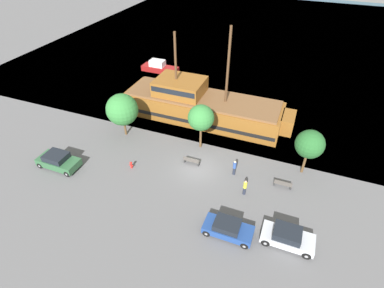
{
  "coord_description": "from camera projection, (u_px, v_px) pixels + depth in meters",
  "views": [
    {
      "loc": [
        7.59,
        -20.91,
        20.18
      ],
      "look_at": [
        -1.39,
        2.0,
        1.2
      ],
      "focal_mm": 28.0,
      "sensor_mm": 36.0,
      "label": 1
    }
  ],
  "objects": [
    {
      "name": "moored_boat_dockside",
      "position": [
        159.0,
        67.0,
        47.9
      ],
      "size": [
        5.85,
        1.94,
        1.78
      ],
      "color": "maroon",
      "rests_on": "water_surface"
    },
    {
      "name": "pirate_ship",
      "position": [
        200.0,
        105.0,
        36.27
      ],
      "size": [
        20.32,
        5.53,
        11.45
      ],
      "color": "brown",
      "rests_on": "water_surface"
    },
    {
      "name": "pedestrian_walking_near",
      "position": [
        234.0,
        168.0,
        28.72
      ],
      "size": [
        0.32,
        0.32,
        1.67
      ],
      "color": "#232838",
      "rests_on": "ground_plane"
    },
    {
      "name": "parked_car_curb_mid",
      "position": [
        228.0,
        228.0,
        23.4
      ],
      "size": [
        3.9,
        1.8,
        1.33
      ],
      "color": "navy",
      "rests_on": "ground_plane"
    },
    {
      "name": "water_surface",
      "position": [
        272.0,
        36.0,
        62.37
      ],
      "size": [
        80.0,
        80.0,
        0.0
      ],
      "primitive_type": "plane",
      "color": "#33566B",
      "rests_on": "ground"
    },
    {
      "name": "tree_row_mideast",
      "position": [
        201.0,
        118.0,
        30.39
      ],
      "size": [
        2.72,
        2.72,
        5.1
      ],
      "color": "brown",
      "rests_on": "ground_plane"
    },
    {
      "name": "tree_row_east",
      "position": [
        122.0,
        110.0,
        32.51
      ],
      "size": [
        3.5,
        3.5,
        5.04
      ],
      "color": "brown",
      "rests_on": "ground_plane"
    },
    {
      "name": "tree_row_midwest",
      "position": [
        310.0,
        144.0,
        27.4
      ],
      "size": [
        2.69,
        2.69,
        4.78
      ],
      "color": "brown",
      "rests_on": "ground_plane"
    },
    {
      "name": "ground_plane",
      "position": [
        198.0,
        168.0,
        29.93
      ],
      "size": [
        160.0,
        160.0,
        0.0
      ],
      "primitive_type": "plane",
      "color": "#5B5B5E"
    },
    {
      "name": "bench_promenade_east",
      "position": [
        192.0,
        161.0,
        30.14
      ],
      "size": [
        1.64,
        0.45,
        0.85
      ],
      "color": "#4C4742",
      "rests_on": "ground_plane"
    },
    {
      "name": "bench_promenade_west",
      "position": [
        283.0,
        184.0,
        27.56
      ],
      "size": [
        1.61,
        0.45,
        0.85
      ],
      "color": "#4C4742",
      "rests_on": "ground_plane"
    },
    {
      "name": "pedestrian_walking_far",
      "position": [
        245.0,
        187.0,
        26.67
      ],
      "size": [
        0.32,
        0.32,
        1.64
      ],
      "color": "#232838",
      "rests_on": "ground_plane"
    },
    {
      "name": "parked_car_curb_front",
      "position": [
        58.0,
        161.0,
        29.68
      ],
      "size": [
        4.17,
        2.01,
        1.52
      ],
      "color": "#2D5B38",
      "rests_on": "ground_plane"
    },
    {
      "name": "parked_car_curb_rear",
      "position": [
        287.0,
        237.0,
        22.72
      ],
      "size": [
        3.95,
        1.88,
        1.43
      ],
      "color": "#B7BCC6",
      "rests_on": "ground_plane"
    },
    {
      "name": "fire_hydrant",
      "position": [
        131.0,
        165.0,
        29.71
      ],
      "size": [
        0.42,
        0.25,
        0.76
      ],
      "color": "red",
      "rests_on": "ground_plane"
    }
  ]
}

